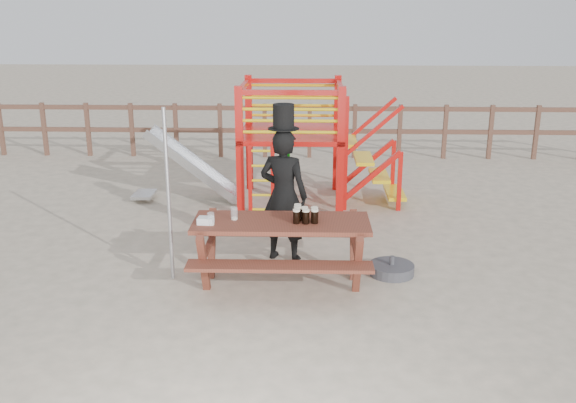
# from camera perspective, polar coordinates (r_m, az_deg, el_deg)

# --- Properties ---
(ground) EXTENTS (60.00, 60.00, 0.00)m
(ground) POSITION_cam_1_polar(r_m,az_deg,el_deg) (7.87, -1.95, -7.68)
(ground) COLOR #C5B299
(ground) RESTS_ON ground
(back_fence) EXTENTS (15.09, 0.09, 1.20)m
(back_fence) POSITION_cam_1_polar(r_m,az_deg,el_deg) (14.36, -0.08, 6.83)
(back_fence) COLOR brown
(back_fence) RESTS_ON ground
(playground_fort) EXTENTS (4.71, 1.84, 2.10)m
(playground_fort) POSITION_cam_1_polar(r_m,az_deg,el_deg) (10.94, -0.08, 5.37)
(playground_fort) COLOR red
(playground_fort) RESTS_ON ground
(picnic_table) EXTENTS (2.13, 1.48, 0.82)m
(picnic_table) POSITION_cam_1_polar(r_m,az_deg,el_deg) (7.77, -0.59, -3.84)
(picnic_table) COLOR brown
(picnic_table) RESTS_ON ground
(man_with_hat) EXTENTS (0.75, 0.60, 2.10)m
(man_with_hat) POSITION_cam_1_polar(r_m,az_deg,el_deg) (8.42, -0.39, 0.85)
(man_with_hat) COLOR black
(man_with_hat) RESTS_ON ground
(metal_pole) EXTENTS (0.05, 0.05, 2.16)m
(metal_pole) POSITION_cam_1_polar(r_m,az_deg,el_deg) (7.89, -10.58, 0.47)
(metal_pole) COLOR #B2B2B7
(metal_pole) RESTS_ON ground
(parasol_base) EXTENTS (0.57, 0.57, 0.24)m
(parasol_base) POSITION_cam_1_polar(r_m,az_deg,el_deg) (8.33, 9.19, -5.95)
(parasol_base) COLOR #3D3D42
(parasol_base) RESTS_ON ground
(paper_bag) EXTENTS (0.19, 0.15, 0.08)m
(paper_bag) POSITION_cam_1_polar(r_m,az_deg,el_deg) (7.62, -7.34, -1.69)
(paper_bag) COLOR white
(paper_bag) RESTS_ON picnic_table
(stout_pints) EXTENTS (0.30, 0.30, 0.17)m
(stout_pints) POSITION_cam_1_polar(r_m,az_deg,el_deg) (7.63, 1.47, -1.16)
(stout_pints) COLOR black
(stout_pints) RESTS_ON picnic_table
(empty_glasses) EXTENTS (0.33, 0.29, 0.15)m
(empty_glasses) POSITION_cam_1_polar(r_m,az_deg,el_deg) (7.65, -5.82, -1.35)
(empty_glasses) COLOR silver
(empty_glasses) RESTS_ON picnic_table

